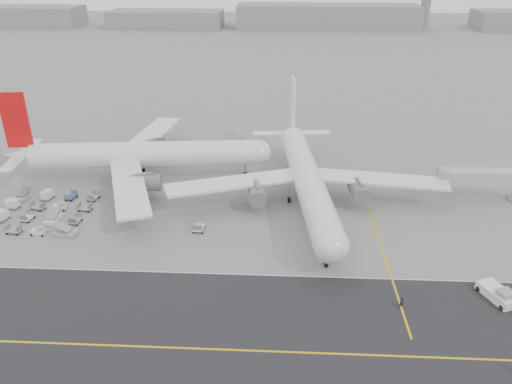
# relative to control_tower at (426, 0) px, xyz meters

# --- Properties ---
(ground) EXTENTS (700.00, 700.00, 0.00)m
(ground) POSITION_rel_control_tower_xyz_m (-100.00, -265.00, -16.25)
(ground) COLOR gray
(ground) RESTS_ON ground
(taxiway) EXTENTS (220.00, 59.00, 0.03)m
(taxiway) POSITION_rel_control_tower_xyz_m (-94.98, -282.98, -16.24)
(taxiway) COLOR #29292B
(taxiway) RESTS_ON ground
(horizon_buildings) EXTENTS (520.00, 28.00, 28.00)m
(horizon_buildings) POSITION_rel_control_tower_xyz_m (-70.00, -5.00, -16.25)
(horizon_buildings) COLOR gray
(horizon_buildings) RESTS_ON ground
(control_tower) EXTENTS (7.00, 7.00, 31.25)m
(control_tower) POSITION_rel_control_tower_xyz_m (0.00, 0.00, 0.00)
(control_tower) COLOR gray
(control_tower) RESTS_ON ground
(airliner_a) EXTENTS (55.36, 54.52, 19.11)m
(airliner_a) POSITION_rel_control_tower_xyz_m (-116.39, -233.47, -10.74)
(airliner_a) COLOR white
(airliner_a) RESTS_ON ground
(airliner_b) EXTENTS (53.53, 54.37, 18.78)m
(airliner_b) POSITION_rel_control_tower_xyz_m (-81.93, -242.92, -10.84)
(airliner_b) COLOR white
(airliner_b) RESTS_ON ground
(pushback_tug) EXTENTS (4.76, 7.57, 2.17)m
(pushback_tug) POSITION_rel_control_tower_xyz_m (-56.19, -271.26, -15.36)
(pushback_tug) COLOR white
(pushback_tug) RESTS_ON ground
(jet_bridge) EXTENTS (17.34, 3.99, 6.52)m
(jet_bridge) POSITION_rel_control_tower_xyz_m (-48.18, -240.09, -11.71)
(jet_bridge) COLOR gray
(jet_bridge) RESTS_ON ground
(gse_cluster) EXTENTS (23.97, 23.32, 1.91)m
(gse_cluster) POSITION_rel_control_tower_xyz_m (-130.21, -250.61, -16.25)
(gse_cluster) COLOR #A0A0A5
(gse_cluster) RESTS_ON ground
(stray_dolly) EXTENTS (1.82, 2.88, 1.74)m
(stray_dolly) POSITION_rel_control_tower_xyz_m (-100.91, -254.44, -16.25)
(stray_dolly) COLOR silver
(stray_dolly) RESTS_ON ground
(ground_crew_a) EXTENTS (0.75, 0.62, 1.75)m
(ground_crew_a) POSITION_rel_control_tower_xyz_m (-70.07, -273.78, -15.38)
(ground_crew_a) COLOR black
(ground_crew_a) RESTS_ON ground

